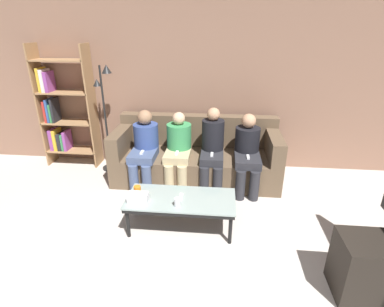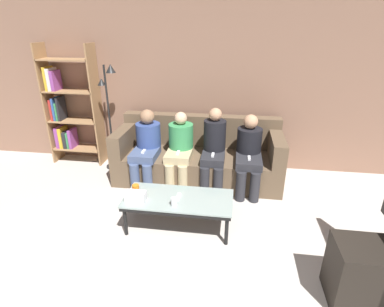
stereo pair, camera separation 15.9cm
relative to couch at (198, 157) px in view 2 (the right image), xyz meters
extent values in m
cube|color=#8C6651|center=(0.00, 0.52, 0.98)|extent=(12.00, 0.06, 2.60)
cube|color=brown|center=(0.00, -0.07, -0.11)|extent=(2.37, 0.91, 0.41)
cube|color=brown|center=(0.00, 0.29, 0.33)|extent=(2.37, 0.20, 0.47)
cube|color=brown|center=(-1.10, -0.07, 0.26)|extent=(0.18, 0.91, 0.33)
cube|color=brown|center=(1.10, -0.07, 0.26)|extent=(0.18, 0.91, 0.33)
cube|color=#8C9E99|center=(-0.06, -1.26, 0.05)|extent=(1.19, 0.55, 0.02)
cube|color=black|center=(-0.06, -1.26, 0.02)|extent=(1.17, 0.54, 0.04)
cylinder|color=black|center=(-0.61, -1.49, -0.16)|extent=(0.04, 0.04, 0.32)
cylinder|color=black|center=(0.48, -1.49, -0.16)|extent=(0.04, 0.04, 0.32)
cylinder|color=black|center=(-0.61, -1.04, -0.16)|extent=(0.04, 0.04, 0.32)
cylinder|color=black|center=(0.48, -1.04, -0.16)|extent=(0.04, 0.04, 0.32)
cylinder|color=silver|center=(-0.08, -1.42, 0.11)|extent=(0.07, 0.07, 0.09)
cylinder|color=orange|center=(-0.55, -1.24, 0.11)|extent=(0.08, 0.08, 0.11)
cube|color=white|center=(-0.51, -1.37, 0.11)|extent=(0.22, 0.12, 0.10)
sphere|color=white|center=(-0.51, -1.37, 0.17)|extent=(0.04, 0.04, 0.04)
cube|color=white|center=(-0.06, -1.26, 0.07)|extent=(0.04, 0.15, 0.02)
cube|color=#9E754C|center=(-2.46, 0.29, 0.63)|extent=(0.02, 0.32, 1.90)
cube|color=#9E754C|center=(-1.65, 0.29, 0.63)|extent=(0.02, 0.32, 1.90)
cube|color=#9E754C|center=(-2.05, 0.29, -0.08)|extent=(0.81, 0.32, 0.02)
cube|color=#8E4293|center=(-2.37, 0.29, 0.10)|extent=(0.06, 0.24, 0.34)
cube|color=gold|center=(-2.31, 0.29, 0.09)|extent=(0.05, 0.24, 0.34)
cube|color=#232328|center=(-2.24, 0.29, 0.07)|extent=(0.06, 0.24, 0.28)
cube|color=#38844C|center=(-2.19, 0.29, 0.06)|extent=(0.03, 0.24, 0.27)
cube|color=#8E4293|center=(-2.14, 0.29, 0.08)|extent=(0.04, 0.24, 0.31)
cube|color=#9E754C|center=(-2.05, 0.29, 0.39)|extent=(0.81, 0.32, 0.02)
cube|color=red|center=(-2.38, 0.29, 0.57)|extent=(0.04, 0.24, 0.33)
cube|color=#33569E|center=(-2.34, 0.29, 0.58)|extent=(0.03, 0.24, 0.36)
cube|color=#38844C|center=(-2.30, 0.29, 0.54)|extent=(0.03, 0.24, 0.28)
cube|color=#232328|center=(-2.26, 0.29, 0.59)|extent=(0.03, 0.24, 0.37)
cube|color=#9E754C|center=(-2.05, 0.29, 0.87)|extent=(0.81, 0.32, 0.02)
cube|color=gold|center=(-2.38, 0.29, 1.05)|extent=(0.04, 0.24, 0.36)
cube|color=silver|center=(-2.33, 0.29, 1.04)|extent=(0.05, 0.24, 0.33)
cube|color=#8E4293|center=(-2.27, 0.29, 1.02)|extent=(0.05, 0.24, 0.30)
cube|color=#9E754C|center=(-2.05, 0.29, 1.34)|extent=(0.81, 0.32, 0.02)
cylinder|color=black|center=(-1.40, 0.14, -0.31)|extent=(0.26, 0.26, 0.02)
cylinder|color=black|center=(-1.40, 0.14, 0.49)|extent=(0.03, 0.03, 1.61)
cone|color=black|center=(-1.30, 0.14, 1.24)|extent=(0.14, 0.14, 0.12)
cone|color=black|center=(-1.48, 0.18, 1.04)|extent=(0.12, 0.12, 0.10)
cylinder|color=#47567A|center=(-0.81, -0.56, -0.11)|extent=(0.13, 0.13, 0.41)
cylinder|color=#47567A|center=(-0.63, -0.56, -0.11)|extent=(0.13, 0.13, 0.41)
cube|color=#47567A|center=(-0.72, -0.34, 0.14)|extent=(0.35, 0.45, 0.10)
cylinder|color=#334784|center=(-0.72, -0.12, 0.31)|extent=(0.35, 0.35, 0.43)
sphere|color=#997051|center=(-0.72, -0.12, 0.63)|extent=(0.20, 0.20, 0.20)
cube|color=white|center=(-0.72, -0.38, 0.21)|extent=(0.04, 0.12, 0.02)
cylinder|color=tan|center=(-0.33, -0.52, -0.11)|extent=(0.13, 0.13, 0.41)
cylinder|color=tan|center=(-0.15, -0.52, -0.11)|extent=(0.13, 0.13, 0.41)
cube|color=tan|center=(-0.24, -0.32, 0.14)|extent=(0.35, 0.40, 0.10)
cylinder|color=#388E51|center=(-0.24, -0.12, 0.31)|extent=(0.35, 0.35, 0.45)
sphere|color=#DBAD89|center=(-0.24, -0.12, 0.63)|extent=(0.17, 0.17, 0.17)
cube|color=white|center=(-0.24, -0.36, 0.21)|extent=(0.04, 0.12, 0.02)
cylinder|color=#28282D|center=(0.15, -0.53, -0.11)|extent=(0.13, 0.13, 0.41)
cylinder|color=#28282D|center=(0.33, -0.53, -0.11)|extent=(0.13, 0.13, 0.41)
cube|color=#28282D|center=(0.24, -0.32, 0.14)|extent=(0.31, 0.41, 0.10)
cylinder|color=black|center=(0.24, -0.12, 0.35)|extent=(0.31, 0.31, 0.52)
sphere|color=tan|center=(0.24, -0.12, 0.70)|extent=(0.18, 0.18, 0.18)
cube|color=white|center=(0.24, -0.36, 0.21)|extent=(0.04, 0.12, 0.02)
cylinder|color=#28282D|center=(0.63, -0.58, -0.11)|extent=(0.13, 0.13, 0.41)
cylinder|color=#28282D|center=(0.81, -0.58, -0.11)|extent=(0.13, 0.13, 0.41)
cube|color=#28282D|center=(0.72, -0.35, 0.14)|extent=(0.34, 0.47, 0.10)
cylinder|color=black|center=(0.72, -0.12, 0.31)|extent=(0.34, 0.34, 0.43)
sphere|color=tan|center=(0.72, -0.12, 0.62)|extent=(0.19, 0.19, 0.19)
cube|color=white|center=(0.72, -0.40, 0.21)|extent=(0.04, 0.12, 0.02)
camera|label=1|loc=(0.34, -4.06, 1.81)|focal=28.00mm
camera|label=2|loc=(0.50, -4.05, 1.81)|focal=28.00mm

